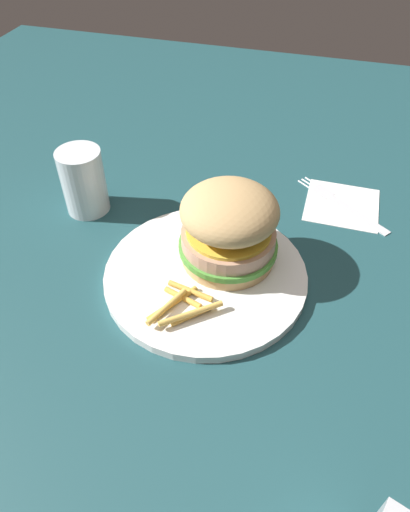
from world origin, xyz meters
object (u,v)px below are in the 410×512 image
Objects in this scene: sandwich at (229,226)px; fork at (342,203)px; fries_pile at (182,305)px; plate at (205,276)px; drink_glass at (84,184)px; napkin at (342,205)px.

sandwich is 0.23m from fork.
fries_pile is 0.32m from fork.
plate is 0.24m from drink_glass.
sandwich is 0.24m from drink_glass.
plate is at bearing 142.44° from napkin.
fries_pile is 0.75× the size of napkin.
napkin is (0.27, -0.17, -0.02)m from fries_pile.
fork is (0.17, -0.14, -0.06)m from sandwich.
napkin is (0.21, -0.16, -0.01)m from plate.
sandwich is (0.04, -0.02, 0.06)m from plate.
plate is 2.03× the size of sandwich.
fries_pile is at bearing 147.94° from napkin.
fries_pile reaches higher than plate.
napkin is at bearing -39.06° from sandwich.
plate is 3.17× the size of fries_pile.
drink_glass reaches higher than fries_pile.
napkin is at bearing -32.06° from fries_pile.
napkin is 0.74× the size of fork.
sandwich reaches higher than fork.
napkin is at bearing -127.20° from fork.
napkin is (0.17, -0.14, -0.06)m from sandwich.
sandwich reaches higher than plate.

